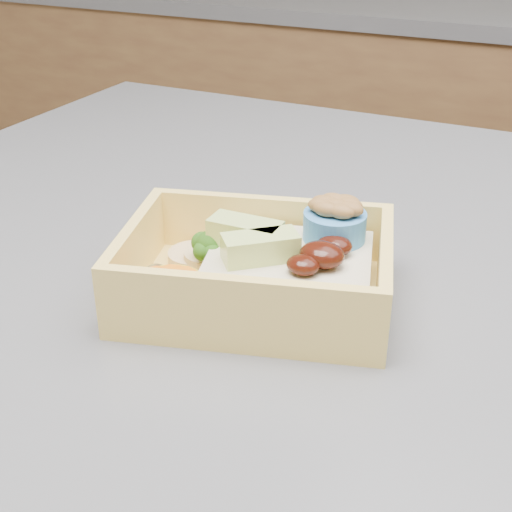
% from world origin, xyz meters
% --- Properties ---
extents(bento_box, '(0.19, 0.16, 0.06)m').
position_xyz_m(bento_box, '(-0.22, -0.10, 0.94)').
color(bento_box, '#FFD769').
rests_on(bento_box, island).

